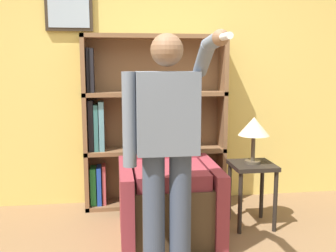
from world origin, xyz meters
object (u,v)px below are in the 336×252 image
at_px(person_standing, 167,141).
at_px(table_lamp, 254,128).
at_px(bookcase, 145,124).
at_px(armchair, 168,188).
at_px(side_table, 252,177).

distance_m(person_standing, table_lamp, 1.08).
bearing_deg(bookcase, armchair, -79.24).
bearing_deg(table_lamp, bookcase, 143.15).
bearing_deg(side_table, table_lamp, 45.00).
distance_m(side_table, table_lamp, 0.43).
bearing_deg(table_lamp, armchair, -178.30).
relative_size(armchair, table_lamp, 2.95).
bearing_deg(side_table, bookcase, 143.15).
bearing_deg(bookcase, person_standing, -88.56).
relative_size(bookcase, person_standing, 1.05).
xyz_separation_m(bookcase, armchair, (0.13, -0.68, -0.45)).
bearing_deg(armchair, table_lamp, 1.70).
xyz_separation_m(armchair, side_table, (0.75, 0.02, 0.06)).
xyz_separation_m(person_standing, side_table, (0.84, 0.68, -0.47)).
height_order(bookcase, table_lamp, bookcase).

